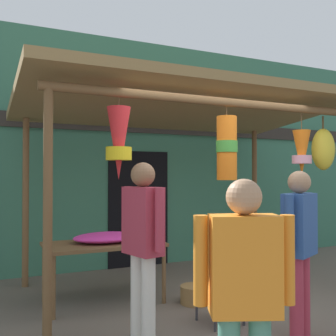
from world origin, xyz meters
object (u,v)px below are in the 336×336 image
(flower_heap_on_table, at_px, (108,237))
(folding_chair, at_px, (226,275))
(wicker_basket_by_table, at_px, (195,294))
(customer_foreground, at_px, (300,239))
(vendor_in_orange, at_px, (143,236))
(shopper_by_bananas, at_px, (244,290))
(display_table, at_px, (104,248))

(flower_heap_on_table, height_order, folding_chair, flower_heap_on_table)
(folding_chair, bearing_deg, flower_heap_on_table, 127.75)
(folding_chair, xyz_separation_m, wicker_basket_by_table, (0.01, 0.69, -0.40))
(flower_heap_on_table, distance_m, customer_foreground, 2.34)
(vendor_in_orange, bearing_deg, folding_chair, 9.76)
(wicker_basket_by_table, height_order, shopper_by_bananas, shopper_by_bananas)
(folding_chair, relative_size, customer_foreground, 0.52)
(display_table, xyz_separation_m, folding_chair, (1.01, -1.21, -0.17))
(folding_chair, bearing_deg, shopper_by_bananas, -120.05)
(wicker_basket_by_table, bearing_deg, flower_heap_on_table, 150.75)
(display_table, height_order, vendor_in_orange, vendor_in_orange)
(customer_foreground, bearing_deg, wicker_basket_by_table, 106.43)
(customer_foreground, bearing_deg, flower_heap_on_table, 125.55)
(flower_heap_on_table, xyz_separation_m, customer_foreground, (1.36, -1.90, 0.15))
(wicker_basket_by_table, xyz_separation_m, shopper_by_bananas, (-1.02, -2.44, 0.81))
(shopper_by_bananas, bearing_deg, customer_foreground, 37.06)
(flower_heap_on_table, distance_m, shopper_by_bananas, 2.98)
(customer_foreground, relative_size, shopper_by_bananas, 1.04)
(folding_chair, distance_m, wicker_basket_by_table, 0.79)
(folding_chair, relative_size, wicker_basket_by_table, 2.25)
(display_table, distance_m, customer_foreground, 2.38)
(vendor_in_orange, relative_size, shopper_by_bananas, 1.09)
(wicker_basket_by_table, xyz_separation_m, customer_foreground, (0.40, -1.37, 0.85))
(wicker_basket_by_table, height_order, vendor_in_orange, vendor_in_orange)
(folding_chair, xyz_separation_m, customer_foreground, (0.41, -0.68, 0.45))
(vendor_in_orange, xyz_separation_m, shopper_by_bananas, (0.01, -1.58, -0.09))
(wicker_basket_by_table, distance_m, shopper_by_bananas, 2.77)
(shopper_by_bananas, bearing_deg, wicker_basket_by_table, 67.29)
(flower_heap_on_table, height_order, vendor_in_orange, vendor_in_orange)
(folding_chair, distance_m, vendor_in_orange, 1.16)
(wicker_basket_by_table, bearing_deg, folding_chair, -90.66)
(flower_heap_on_table, distance_m, vendor_in_orange, 1.42)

